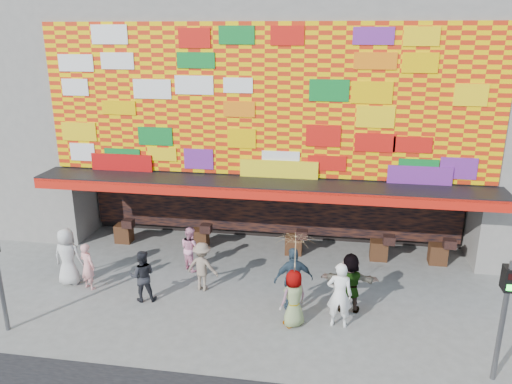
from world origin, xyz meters
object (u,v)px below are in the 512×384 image
ped_a (68,257)px  ped_g (294,299)px  ped_e (293,280)px  ped_d (202,266)px  ped_h (339,295)px  ped_i (191,248)px  ped_b (88,266)px  ped_c (142,276)px  signal_right (505,308)px  parasol (295,252)px  ped_f (350,283)px

ped_a → ped_g: (7.25, -1.23, -0.12)m
ped_e → ped_g: (0.08, -0.80, -0.15)m
ped_d → ped_h: (4.18, -1.36, 0.16)m
ped_a → ped_i: bearing=-154.9°
ped_b → ped_g: ped_g is taller
ped_a → ped_c: ped_a is taller
ped_i → ped_b: bearing=73.8°
ped_d → ped_h: ped_h is taller
signal_right → ped_a: (-12.04, 2.70, -0.92)m
signal_right → ped_i: (-8.52, 4.32, -1.11)m
ped_c → ped_i: (0.82, 2.23, -0.04)m
ped_b → parasol: size_ratio=0.78×
ped_d → ped_c: bearing=40.7°
ped_b → ped_f: ped_f is taller
ped_a → ped_e: ped_e is taller
ped_c → ped_h: 5.79m
ped_d → ped_g: bearing=163.1°
signal_right → ped_c: (-9.34, 2.09, -1.06)m
ped_b → ped_c: bearing=-169.5°
ped_c → ped_g: (4.55, -0.62, 0.02)m
ped_g → ped_i: size_ratio=1.08×
ped_i → parasol: 4.91m
ped_a → ped_h: bearing=173.3°
ped_f → ped_d: bearing=-7.4°
ped_i → ped_e: bearing=-168.7°
ped_e → ped_d: bearing=-32.3°
ped_d → ped_a: bearing=14.7°
parasol → ped_h: bearing=8.2°
ped_a → ped_g: 7.35m
ped_h → ped_d: bearing=-16.3°
ped_a → ped_d: 4.30m
ped_e → ped_h: (1.30, -0.63, -0.02)m
ped_g → parasol: parasol is taller
ped_e → ped_f: ped_e is taller
ped_f → ped_i: size_ratio=1.17×
signal_right → ped_a: 12.38m
ped_h → parasol: 1.76m
ped_b → parasol: bearing=-166.6°
signal_right → ped_f: (-3.29, 2.49, -0.97)m
ped_b → ped_d: size_ratio=0.97×
signal_right → ped_c: bearing=167.4°
ped_b → ped_g: 6.58m
ped_a → ped_f: ped_a is taller
ped_b → ped_h: ped_h is taller
ped_e → ped_f: size_ratio=1.09×
ped_g → signal_right: bearing=122.6°
ped_b → ped_d: ped_d is taller
ped_d → ped_e: 2.98m
ped_b → ped_e: (6.42, -0.23, 0.21)m
parasol → signal_right: bearing=-17.0°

